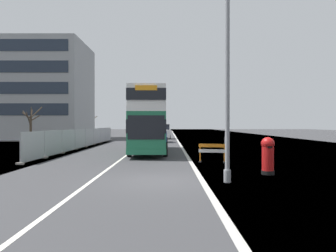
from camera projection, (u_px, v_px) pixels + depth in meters
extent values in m
cube|color=#38383A|center=(160.00, 182.00, 12.38)|extent=(140.00, 280.00, 0.10)
cube|color=#B2AFA8|center=(204.00, 181.00, 12.37)|extent=(0.24, 196.00, 0.01)
cube|color=silver|center=(93.00, 181.00, 12.39)|extent=(0.16, 168.00, 0.01)
cube|color=#1E6B47|center=(150.00, 131.00, 25.16)|extent=(2.91, 11.43, 2.82)
cube|color=silver|center=(150.00, 112.00, 25.15)|extent=(2.91, 11.43, 0.40)
cube|color=silver|center=(150.00, 101.00, 25.15)|extent=(2.88, 11.31, 1.40)
cube|color=black|center=(150.00, 126.00, 25.16)|extent=(2.94, 11.54, 0.90)
cube|color=black|center=(150.00, 101.00, 25.15)|extent=(2.92, 11.49, 0.77)
cube|color=black|center=(147.00, 127.00, 19.46)|extent=(2.36, 0.13, 1.55)
cube|color=orange|center=(147.00, 88.00, 19.45)|extent=(1.41, 0.10, 0.32)
cube|color=#1E6B47|center=(150.00, 146.00, 25.17)|extent=(2.94, 11.54, 0.36)
cylinder|color=black|center=(131.00, 150.00, 21.62)|extent=(0.33, 1.01, 1.00)
cylinder|color=black|center=(167.00, 150.00, 21.68)|extent=(0.33, 1.01, 1.00)
cylinder|color=black|center=(138.00, 144.00, 28.26)|extent=(0.33, 1.01, 1.00)
cylinder|color=black|center=(165.00, 144.00, 28.32)|extent=(0.33, 1.01, 1.00)
cylinder|color=gray|center=(229.00, 75.00, 12.00)|extent=(0.18, 0.18, 8.52)
cylinder|color=gray|center=(229.00, 176.00, 12.02)|extent=(0.29, 0.29, 0.50)
cylinder|color=black|center=(269.00, 173.00, 13.94)|extent=(0.59, 0.59, 0.18)
cylinder|color=#B71414|center=(269.00, 157.00, 13.93)|extent=(0.54, 0.54, 1.24)
sphere|color=#B71414|center=(269.00, 144.00, 13.93)|extent=(0.61, 0.61, 0.61)
cube|color=black|center=(271.00, 147.00, 13.65)|extent=(0.22, 0.03, 0.07)
cube|color=orange|center=(213.00, 146.00, 18.30)|extent=(1.60, 0.37, 0.20)
cube|color=white|center=(213.00, 151.00, 18.30)|extent=(1.60, 0.37, 0.20)
cube|color=orange|center=(201.00, 154.00, 18.44)|extent=(0.08, 0.08, 1.02)
cube|color=black|center=(201.00, 162.00, 18.44)|extent=(0.22, 0.46, 0.08)
cube|color=orange|center=(226.00, 154.00, 18.17)|extent=(0.08, 0.08, 1.02)
cube|color=black|center=(226.00, 162.00, 18.17)|extent=(0.22, 0.46, 0.08)
cube|color=#A8AAAD|center=(35.00, 146.00, 19.10)|extent=(0.04, 3.26, 1.81)
cube|color=#A8AAAD|center=(55.00, 143.00, 22.50)|extent=(0.04, 3.26, 1.81)
cube|color=#A8AAAD|center=(70.00, 140.00, 25.90)|extent=(0.04, 3.26, 1.81)
cube|color=#A8AAAD|center=(82.00, 138.00, 29.30)|extent=(0.04, 3.26, 1.81)
cube|color=#A8AAAD|center=(91.00, 137.00, 32.70)|extent=(0.04, 3.26, 1.81)
cube|color=#A8AAAD|center=(98.00, 136.00, 36.10)|extent=(0.04, 3.26, 1.81)
cube|color=#A8AAAD|center=(104.00, 135.00, 39.50)|extent=(0.04, 3.26, 1.81)
cube|color=#A8AAAD|center=(110.00, 134.00, 42.90)|extent=(0.04, 3.26, 1.81)
cylinder|color=#939699|center=(22.00, 148.00, 17.40)|extent=(0.06, 0.06, 1.91)
cube|color=gray|center=(22.00, 163.00, 17.40)|extent=(0.44, 0.20, 0.12)
cylinder|color=#939699|center=(46.00, 144.00, 20.80)|extent=(0.06, 0.06, 1.91)
cube|color=gray|center=(46.00, 157.00, 20.80)|extent=(0.44, 0.20, 0.12)
cylinder|color=#939699|center=(63.00, 141.00, 24.20)|extent=(0.06, 0.06, 1.91)
cube|color=gray|center=(63.00, 153.00, 24.20)|extent=(0.44, 0.20, 0.12)
cylinder|color=#939699|center=(76.00, 139.00, 27.60)|extent=(0.06, 0.06, 1.91)
cube|color=gray|center=(76.00, 149.00, 27.60)|extent=(0.44, 0.20, 0.12)
cylinder|color=#939699|center=(87.00, 138.00, 31.00)|extent=(0.06, 0.06, 1.91)
cube|color=gray|center=(87.00, 146.00, 31.00)|extent=(0.44, 0.20, 0.12)
cylinder|color=#939699|center=(95.00, 136.00, 34.40)|extent=(0.06, 0.06, 1.91)
cube|color=gray|center=(95.00, 144.00, 34.40)|extent=(0.44, 0.20, 0.12)
cylinder|color=#939699|center=(101.00, 135.00, 37.80)|extent=(0.06, 0.06, 1.91)
cube|color=gray|center=(101.00, 142.00, 37.80)|extent=(0.44, 0.20, 0.12)
cylinder|color=#939699|center=(107.00, 134.00, 41.20)|extent=(0.06, 0.06, 1.91)
cube|color=gray|center=(107.00, 141.00, 41.20)|extent=(0.44, 0.20, 0.12)
cylinder|color=#939699|center=(112.00, 134.00, 44.60)|extent=(0.06, 0.06, 1.91)
cube|color=gray|center=(112.00, 140.00, 44.60)|extent=(0.44, 0.20, 0.12)
cube|color=navy|center=(161.00, 136.00, 39.41)|extent=(1.84, 3.91, 1.26)
cube|color=black|center=(161.00, 128.00, 39.40)|extent=(1.69, 2.15, 0.73)
cylinder|color=black|center=(168.00, 139.00, 40.62)|extent=(0.20, 0.60, 0.60)
cylinder|color=black|center=(154.00, 139.00, 40.63)|extent=(0.20, 0.60, 0.60)
cylinder|color=black|center=(168.00, 140.00, 38.19)|extent=(0.20, 0.60, 0.60)
cylinder|color=black|center=(153.00, 140.00, 38.20)|extent=(0.20, 0.60, 0.60)
cube|color=silver|center=(166.00, 134.00, 48.80)|extent=(1.82, 4.48, 1.33)
cube|color=black|center=(166.00, 127.00, 48.80)|extent=(1.68, 2.46, 0.84)
cylinder|color=black|center=(171.00, 137.00, 50.19)|extent=(0.20, 0.60, 0.60)
cylinder|color=black|center=(160.00, 137.00, 50.20)|extent=(0.20, 0.60, 0.60)
cylinder|color=black|center=(171.00, 137.00, 47.41)|extent=(0.20, 0.60, 0.60)
cylinder|color=black|center=(160.00, 137.00, 47.42)|extent=(0.20, 0.60, 0.60)
cube|color=silver|center=(135.00, 132.00, 57.38)|extent=(1.88, 4.26, 1.32)
cube|color=black|center=(135.00, 127.00, 57.37)|extent=(1.73, 2.34, 0.72)
cylinder|color=black|center=(141.00, 135.00, 58.70)|extent=(0.20, 0.60, 0.60)
cylinder|color=black|center=(131.00, 135.00, 58.71)|extent=(0.20, 0.60, 0.60)
cylinder|color=black|center=(139.00, 135.00, 56.06)|extent=(0.20, 0.60, 0.60)
cylinder|color=black|center=(129.00, 135.00, 56.07)|extent=(0.20, 0.60, 0.60)
cylinder|color=#4C3D2D|center=(32.00, 129.00, 40.31)|extent=(0.30, 0.30, 3.38)
cylinder|color=#4C3D2D|center=(37.00, 118.00, 40.42)|extent=(1.18, 0.39, 0.86)
cylinder|color=#4C3D2D|center=(38.00, 112.00, 40.96)|extent=(1.14, 1.50, 1.63)
cylinder|color=#4C3D2D|center=(33.00, 115.00, 41.09)|extent=(0.67, 1.72, 1.70)
cylinder|color=#4C3D2D|center=(28.00, 116.00, 40.76)|extent=(1.58, 1.04, 1.61)
cylinder|color=#4C3D2D|center=(28.00, 116.00, 40.17)|extent=(1.11, 0.41, 0.89)
cylinder|color=#4C3D2D|center=(30.00, 119.00, 39.56)|extent=(0.24, 1.58, 1.87)
cylinder|color=#4C3D2D|center=(33.00, 113.00, 39.89)|extent=(0.59, 0.94, 1.54)
cylinder|color=#4C3D2D|center=(91.00, 128.00, 63.96)|extent=(0.40, 0.40, 3.22)
cylinder|color=#4C3D2D|center=(93.00, 121.00, 64.03)|extent=(0.96, 0.33, 1.36)
cylinder|color=#4C3D2D|center=(93.00, 124.00, 64.56)|extent=(0.97, 1.38, 1.05)
cylinder|color=#4C3D2D|center=(90.00, 121.00, 64.56)|extent=(0.66, 1.36, 1.83)
cylinder|color=#4C3D2D|center=(88.00, 118.00, 64.02)|extent=(1.10, 0.33, 1.37)
cylinder|color=#4C3D2D|center=(89.00, 123.00, 63.46)|extent=(0.71, 1.14, 1.51)
cylinder|color=#4C3D2D|center=(91.00, 122.00, 63.31)|extent=(0.77, 1.44, 1.23)
cylinder|color=#4C3D2D|center=(91.00, 126.00, 65.42)|extent=(0.40, 0.40, 3.97)
cylinder|color=#4C3D2D|center=(95.00, 119.00, 65.15)|extent=(1.99, 0.66, 1.34)
cylinder|color=#4C3D2D|center=(90.00, 116.00, 66.30)|extent=(0.65, 1.90, 1.61)
cylinder|color=#4C3D2D|center=(88.00, 117.00, 65.37)|extent=(1.30, 0.24, 0.84)
cylinder|color=#4C3D2D|center=(90.00, 118.00, 64.95)|extent=(0.32, 1.10, 1.33)
cylinder|color=#2D3342|center=(228.00, 154.00, 19.29)|extent=(0.29, 0.29, 0.80)
cylinder|color=#333338|center=(228.00, 143.00, 19.29)|extent=(0.34, 0.34, 0.69)
sphere|color=#937056|center=(228.00, 136.00, 19.29)|extent=(0.22, 0.22, 0.22)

